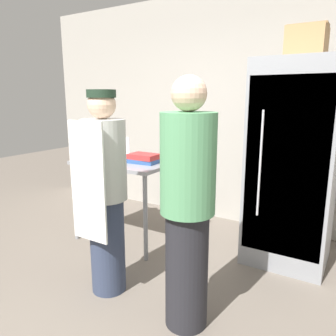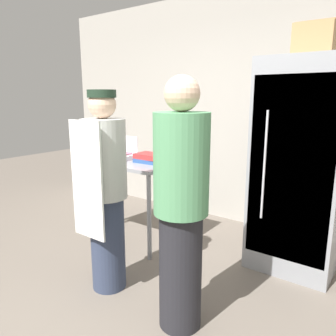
{
  "view_description": "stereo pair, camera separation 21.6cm",
  "coord_description": "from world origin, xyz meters",
  "px_view_note": "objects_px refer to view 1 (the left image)",
  "views": [
    {
      "loc": [
        1.19,
        -1.55,
        1.58
      ],
      "look_at": [
        -0.14,
        0.64,
        1.02
      ],
      "focal_mm": 35.0,
      "sensor_mm": 36.0,
      "label": 1
    },
    {
      "loc": [
        1.37,
        -1.43,
        1.58
      ],
      "look_at": [
        -0.14,
        0.64,
        1.02
      ],
      "focal_mm": 35.0,
      "sensor_mm": 36.0,
      "label": 2
    }
  ],
  "objects_px": {
    "person_customer": "(187,206)",
    "refrigerator": "(292,165)",
    "binder_stack": "(144,158)",
    "blender_pitcher": "(102,146)",
    "donut_box": "(116,155)",
    "cardboard_storage_box": "(307,42)",
    "person_baker": "(105,192)"
  },
  "relations": [
    {
      "from": "person_customer",
      "to": "refrigerator",
      "type": "bearing_deg",
      "value": 73.54
    },
    {
      "from": "refrigerator",
      "to": "binder_stack",
      "type": "distance_m",
      "value": 1.46
    },
    {
      "from": "refrigerator",
      "to": "blender_pitcher",
      "type": "distance_m",
      "value": 2.08
    },
    {
      "from": "refrigerator",
      "to": "binder_stack",
      "type": "relative_size",
      "value": 6.07
    },
    {
      "from": "donut_box",
      "to": "blender_pitcher",
      "type": "bearing_deg",
      "value": 162.67
    },
    {
      "from": "donut_box",
      "to": "binder_stack",
      "type": "height_order",
      "value": "donut_box"
    },
    {
      "from": "binder_stack",
      "to": "blender_pitcher",
      "type": "bearing_deg",
      "value": 173.13
    },
    {
      "from": "blender_pitcher",
      "to": "binder_stack",
      "type": "height_order",
      "value": "blender_pitcher"
    },
    {
      "from": "blender_pitcher",
      "to": "person_customer",
      "type": "bearing_deg",
      "value": -30.97
    },
    {
      "from": "donut_box",
      "to": "person_customer",
      "type": "relative_size",
      "value": 0.15
    },
    {
      "from": "refrigerator",
      "to": "donut_box",
      "type": "bearing_deg",
      "value": -166.56
    },
    {
      "from": "binder_stack",
      "to": "refrigerator",
      "type": "bearing_deg",
      "value": 16.63
    },
    {
      "from": "binder_stack",
      "to": "cardboard_storage_box",
      "type": "distance_m",
      "value": 1.87
    },
    {
      "from": "blender_pitcher",
      "to": "cardboard_storage_box",
      "type": "distance_m",
      "value": 2.35
    },
    {
      "from": "person_baker",
      "to": "person_customer",
      "type": "distance_m",
      "value": 0.75
    },
    {
      "from": "refrigerator",
      "to": "cardboard_storage_box",
      "type": "height_order",
      "value": "cardboard_storage_box"
    },
    {
      "from": "donut_box",
      "to": "blender_pitcher",
      "type": "relative_size",
      "value": 1.0
    },
    {
      "from": "donut_box",
      "to": "blender_pitcher",
      "type": "distance_m",
      "value": 0.29
    },
    {
      "from": "refrigerator",
      "to": "blender_pitcher",
      "type": "xyz_separation_m",
      "value": [
        -2.05,
        -0.34,
        0.06
      ]
    },
    {
      "from": "blender_pitcher",
      "to": "cardboard_storage_box",
      "type": "bearing_deg",
      "value": 11.84
    },
    {
      "from": "person_baker",
      "to": "donut_box",
      "type": "bearing_deg",
      "value": 125.8
    },
    {
      "from": "refrigerator",
      "to": "donut_box",
      "type": "distance_m",
      "value": 1.83
    },
    {
      "from": "blender_pitcher",
      "to": "person_baker",
      "type": "bearing_deg",
      "value": -46.81
    },
    {
      "from": "binder_stack",
      "to": "person_baker",
      "type": "relative_size",
      "value": 0.19
    },
    {
      "from": "person_baker",
      "to": "person_customer",
      "type": "bearing_deg",
      "value": -2.27
    },
    {
      "from": "person_customer",
      "to": "donut_box",
      "type": "bearing_deg",
      "value": 146.72
    },
    {
      "from": "binder_stack",
      "to": "person_customer",
      "type": "relative_size",
      "value": 0.18
    },
    {
      "from": "blender_pitcher",
      "to": "person_customer",
      "type": "relative_size",
      "value": 0.15
    },
    {
      "from": "binder_stack",
      "to": "person_baker",
      "type": "xyz_separation_m",
      "value": [
        0.26,
        -0.89,
        -0.1
      ]
    },
    {
      "from": "refrigerator",
      "to": "cardboard_storage_box",
      "type": "relative_size",
      "value": 5.53
    },
    {
      "from": "blender_pitcher",
      "to": "binder_stack",
      "type": "bearing_deg",
      "value": -6.87
    },
    {
      "from": "binder_stack",
      "to": "person_baker",
      "type": "distance_m",
      "value": 0.93
    }
  ]
}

